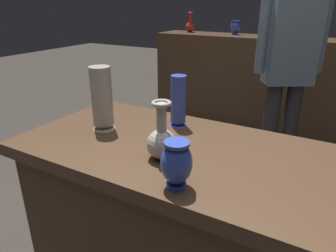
% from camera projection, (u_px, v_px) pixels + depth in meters
% --- Properties ---
extents(display_plinth, '(1.20, 0.64, 0.80)m').
position_uv_depth(display_plinth, '(173.00, 229.00, 1.32)').
color(display_plinth, '#422D1E').
rests_on(display_plinth, ground_plane).
extents(back_display_shelf, '(2.60, 0.40, 0.99)m').
position_uv_depth(back_display_shelf, '(280.00, 89.00, 3.06)').
color(back_display_shelf, '#422D1E').
rests_on(back_display_shelf, ground_plane).
extents(vase_centerpiece, '(0.11, 0.11, 0.21)m').
position_uv_depth(vase_centerpiece, '(162.00, 140.00, 1.05)').
color(vase_centerpiece, gray).
rests_on(vase_centerpiece, display_plinth).
extents(vase_tall_behind, '(0.09, 0.09, 0.15)m').
position_uv_depth(vase_tall_behind, '(177.00, 163.00, 0.88)').
color(vase_tall_behind, '#2D429E').
rests_on(vase_tall_behind, display_plinth).
extents(vase_left_accent, '(0.10, 0.10, 0.27)m').
position_uv_depth(vase_left_accent, '(102.00, 99.00, 1.28)').
color(vase_left_accent, gray).
rests_on(vase_left_accent, display_plinth).
extents(vase_right_accent, '(0.08, 0.08, 0.22)m').
position_uv_depth(vase_right_accent, '(178.00, 102.00, 1.32)').
color(vase_right_accent, '#2D429E').
rests_on(vase_right_accent, display_plinth).
extents(shelf_vase_center, '(0.10, 0.10, 0.17)m').
position_uv_depth(shelf_vase_center, '(287.00, 28.00, 2.78)').
color(shelf_vase_center, orange).
rests_on(shelf_vase_center, back_display_shelf).
extents(shelf_vase_far_left, '(0.10, 0.10, 0.21)m').
position_uv_depth(shelf_vase_far_left, '(190.00, 26.00, 3.38)').
color(shelf_vase_far_left, red).
rests_on(shelf_vase_far_left, back_display_shelf).
extents(shelf_vase_left, '(0.10, 0.10, 0.14)m').
position_uv_depth(shelf_vase_left, '(235.00, 27.00, 3.12)').
color(shelf_vase_left, '#2D429E').
rests_on(shelf_vase_left, back_display_shelf).
extents(visitor_center_back, '(0.41, 0.32, 1.56)m').
position_uv_depth(visitor_center_back, '(289.00, 63.00, 2.13)').
color(visitor_center_back, '#232328').
rests_on(visitor_center_back, ground_plane).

